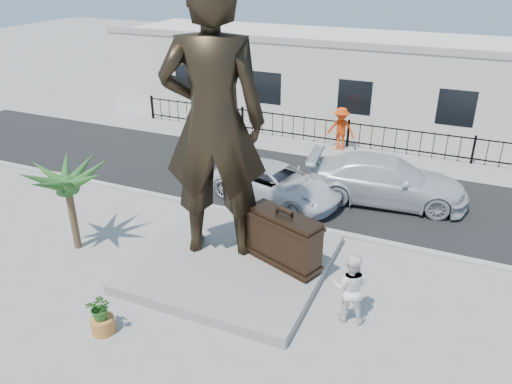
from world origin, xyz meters
The scene contains 16 objects.
ground centered at (0.00, 0.00, 0.00)m, with size 100.00×100.00×0.00m, color #9E9991.
street centered at (0.00, 8.00, 0.01)m, with size 40.00×7.00×0.01m, color black.
curb centered at (0.00, 4.50, 0.06)m, with size 40.00×0.25×0.12m, color #A5A399.
far_sidewalk centered at (0.00, 12.00, 0.01)m, with size 40.00×2.50×0.02m, color #9E9991.
plinth centered at (-0.50, 1.50, 0.15)m, with size 5.20×5.20×0.30m, color gray.
fence centered at (0.00, 12.80, 0.60)m, with size 22.00×0.10×1.20m, color black.
building centered at (0.00, 17.00, 2.20)m, with size 28.00×7.00×4.40m, color silver.
statue centered at (-1.17, 1.85, 4.19)m, with size 2.84×1.86×7.78m, color black.
suitcase centered at (0.91, 1.84, 1.08)m, with size 2.22×0.71×1.56m, color black.
tourist centered at (3.13, 0.60, 0.93)m, with size 0.90×0.70×1.86m, color white.
car_white centered at (-0.95, 6.06, 0.69)m, with size 2.25×4.87×1.35m, color silver.
car_silver centered at (2.72, 7.64, 0.84)m, with size 2.32×5.71×1.66m, color silver.
worker centered at (-0.23, 12.22, 1.02)m, with size 1.29×0.74×1.99m, color #E13C0B.
palm_tree centered at (-5.42, 0.52, 0.00)m, with size 1.80×1.80×3.20m, color #24531E, non-canonical shape.
planter centered at (-2.15, -2.27, 0.20)m, with size 0.56×0.56×0.40m, color #BC7231.
shrub centered at (-2.15, -2.27, 0.73)m, with size 0.60×0.52×0.67m, color #2A601F.
Camera 1 is at (5.03, -9.44, 8.27)m, focal length 35.00 mm.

